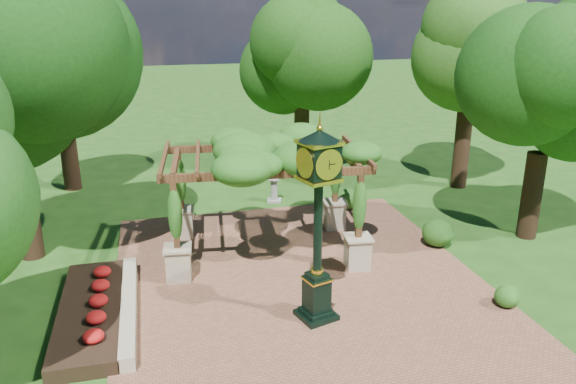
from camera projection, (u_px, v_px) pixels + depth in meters
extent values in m
plane|color=#1E4714|center=(311.00, 301.00, 14.66)|extent=(120.00, 120.00, 0.00)
cube|color=brown|center=(301.00, 283.00, 15.57)|extent=(10.00, 12.00, 0.04)
cube|color=#C6B793|center=(129.00, 307.00, 14.00)|extent=(0.35, 5.00, 0.40)
cube|color=red|center=(91.00, 312.00, 13.79)|extent=(1.50, 5.00, 0.36)
cube|color=black|center=(316.00, 315.00, 13.83)|extent=(1.05, 1.05, 0.13)
cube|color=black|center=(317.00, 294.00, 13.65)|extent=(0.66, 0.66, 0.95)
cube|color=yellow|center=(317.00, 279.00, 13.52)|extent=(0.74, 0.74, 0.04)
cylinder|color=black|center=(318.00, 226.00, 13.08)|extent=(0.26, 0.26, 2.43)
cube|color=black|center=(319.00, 161.00, 12.57)|extent=(0.92, 0.92, 0.74)
cylinder|color=beige|center=(329.00, 165.00, 12.26)|extent=(0.62, 0.21, 0.63)
cone|color=black|center=(320.00, 135.00, 12.38)|extent=(1.18, 1.18, 0.26)
sphere|color=yellow|center=(320.00, 128.00, 12.33)|extent=(0.15, 0.15, 0.15)
cube|color=tan|center=(178.00, 264.00, 15.63)|extent=(0.73, 0.73, 0.92)
cube|color=#51321B|center=(175.00, 215.00, 15.16)|extent=(0.18, 0.18, 1.90)
cube|color=tan|center=(357.00, 253.00, 16.31)|extent=(0.73, 0.73, 0.92)
cube|color=#51321B|center=(360.00, 206.00, 15.84)|extent=(0.18, 0.18, 1.90)
cube|color=tan|center=(183.00, 223.00, 18.52)|extent=(0.73, 0.73, 0.92)
cube|color=#51321B|center=(180.00, 181.00, 18.05)|extent=(0.18, 0.18, 1.90)
cube|color=tan|center=(334.00, 215.00, 19.20)|extent=(0.73, 0.73, 0.92)
cube|color=#51321B|center=(336.00, 174.00, 18.73)|extent=(0.18, 0.18, 1.90)
cube|color=#51321B|center=(269.00, 174.00, 15.17)|extent=(5.94, 0.77, 0.23)
cube|color=#51321B|center=(259.00, 147.00, 18.06)|extent=(5.94, 0.77, 0.23)
ellipsoid|color=#255B1A|center=(263.00, 150.00, 16.53)|extent=(6.31, 4.30, 1.03)
cube|color=gray|center=(274.00, 200.00, 21.99)|extent=(0.65, 0.65, 0.10)
cylinder|color=gray|center=(274.00, 190.00, 21.85)|extent=(0.33, 0.33, 0.86)
cylinder|color=gray|center=(274.00, 179.00, 21.71)|extent=(0.61, 0.61, 0.05)
ellipsoid|color=#255A19|center=(507.00, 296.00, 14.26)|extent=(0.77, 0.77, 0.57)
ellipsoid|color=#235618|center=(438.00, 232.00, 17.80)|extent=(1.11, 1.11, 0.90)
ellipsoid|color=#295C1A|center=(348.00, 199.00, 21.02)|extent=(1.14, 1.14, 0.79)
cylinder|color=#331F14|center=(25.00, 205.00, 16.70)|extent=(0.66, 0.66, 3.40)
ellipsoid|color=#13390E|center=(1.00, 54.00, 15.29)|extent=(4.61, 4.61, 5.37)
cylinder|color=black|center=(69.00, 155.00, 23.04)|extent=(0.68, 0.68, 2.96)
ellipsoid|color=#1D5016|center=(57.00, 60.00, 21.81)|extent=(3.60, 3.60, 4.68)
cylinder|color=#322314|center=(302.00, 134.00, 26.75)|extent=(0.72, 0.72, 2.93)
ellipsoid|color=#194010|center=(302.00, 52.00, 25.54)|extent=(4.40, 4.40, 4.63)
cylinder|color=#322013|center=(462.00, 148.00, 23.28)|extent=(0.65, 0.65, 3.35)
ellipsoid|color=#2A5719|center=(473.00, 41.00, 21.90)|extent=(4.52, 4.52, 5.29)
cylinder|color=black|center=(532.00, 195.00, 18.27)|extent=(0.64, 0.64, 2.89)
ellipsoid|color=#154010|center=(549.00, 80.00, 17.07)|extent=(3.86, 3.86, 4.56)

